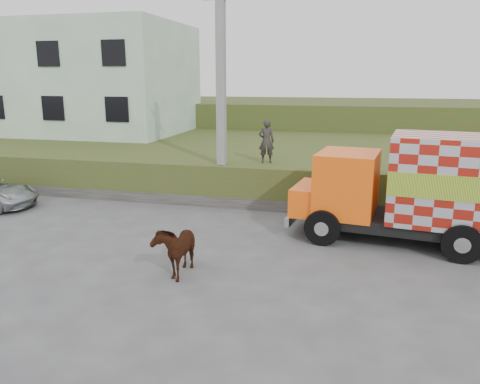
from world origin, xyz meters
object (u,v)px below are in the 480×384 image
(cargo_truck, at_px, (434,190))
(pedestrian, at_px, (266,141))
(utility_pole, at_px, (221,92))
(cow, at_px, (176,248))

(cargo_truck, distance_m, pedestrian, 6.48)
(utility_pole, bearing_deg, cow, -83.46)
(utility_pole, xyz_separation_m, pedestrian, (1.52, 0.69, -1.78))
(cargo_truck, bearing_deg, utility_pole, 164.72)
(pedestrian, bearing_deg, cow, 72.60)
(cow, height_order, pedestrian, pedestrian)
(cow, distance_m, pedestrian, 7.34)
(cargo_truck, bearing_deg, pedestrian, 153.76)
(cargo_truck, bearing_deg, cow, -142.62)
(cargo_truck, relative_size, pedestrian, 4.49)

